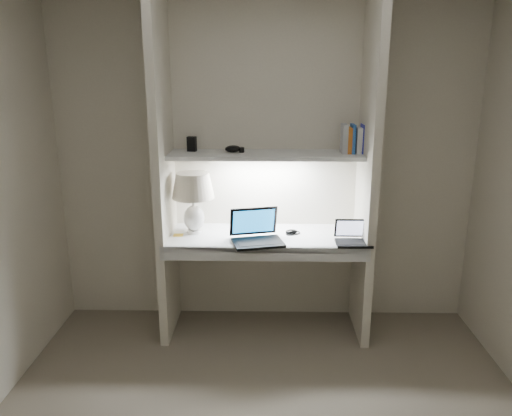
{
  "coord_description": "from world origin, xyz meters",
  "views": [
    {
      "loc": [
        0.0,
        -2.27,
        1.96
      ],
      "look_at": [
        -0.06,
        1.05,
        1.03
      ],
      "focal_mm": 35.0,
      "sensor_mm": 36.0,
      "label": 1
    }
  ],
  "objects_px": {
    "laptop_main": "(256,234)",
    "book_row": "(355,139)",
    "laptop_netbook": "(353,238)",
    "speaker": "(246,218)",
    "table_lamp": "(193,193)"
  },
  "relations": [
    {
      "from": "table_lamp",
      "to": "laptop_netbook",
      "type": "bearing_deg",
      "value": -10.1
    },
    {
      "from": "laptop_main",
      "to": "book_row",
      "type": "relative_size",
      "value": 1.95
    },
    {
      "from": "laptop_netbook",
      "to": "book_row",
      "type": "xyz_separation_m",
      "value": [
        0.02,
        0.28,
        0.66
      ]
    },
    {
      "from": "speaker",
      "to": "book_row",
      "type": "relative_size",
      "value": 0.63
    },
    {
      "from": "laptop_main",
      "to": "laptop_netbook",
      "type": "xyz_separation_m",
      "value": [
        0.68,
        -0.02,
        -0.01
      ]
    },
    {
      "from": "table_lamp",
      "to": "laptop_main",
      "type": "height_order",
      "value": "table_lamp"
    },
    {
      "from": "laptop_netbook",
      "to": "table_lamp",
      "type": "bearing_deg",
      "value": 170.05
    },
    {
      "from": "table_lamp",
      "to": "speaker",
      "type": "bearing_deg",
      "value": 25.69
    },
    {
      "from": "table_lamp",
      "to": "book_row",
      "type": "relative_size",
      "value": 2.19
    },
    {
      "from": "laptop_main",
      "to": "speaker",
      "type": "distance_m",
      "value": 0.38
    },
    {
      "from": "laptop_main",
      "to": "book_row",
      "type": "height_order",
      "value": "book_row"
    },
    {
      "from": "laptop_main",
      "to": "laptop_netbook",
      "type": "relative_size",
      "value": 1.65
    },
    {
      "from": "laptop_main",
      "to": "laptop_netbook",
      "type": "bearing_deg",
      "value": -15.46
    },
    {
      "from": "speaker",
      "to": "book_row",
      "type": "height_order",
      "value": "book_row"
    },
    {
      "from": "book_row",
      "to": "laptop_main",
      "type": "bearing_deg",
      "value": -159.8
    }
  ]
}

